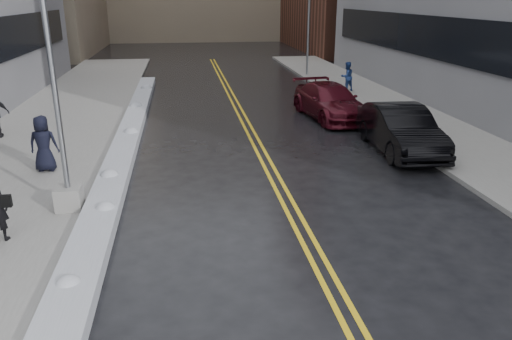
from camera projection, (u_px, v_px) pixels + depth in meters
name	position (u px, v px, depth m)	size (l,w,h in m)	color
ground	(200.00, 240.00, 11.72)	(160.00, 160.00, 0.00)	black
sidewalk_west	(48.00, 135.00, 20.24)	(5.50, 50.00, 0.15)	gray
sidewalk_east	(414.00, 121.00, 22.40)	(4.00, 50.00, 0.15)	gray
lane_line_left	(246.00, 129.00, 21.38)	(0.12, 50.00, 0.01)	gold
lane_line_right	(252.00, 129.00, 21.42)	(0.12, 50.00, 0.01)	gold
snow_ridge	(126.00, 143.00, 18.79)	(0.90, 30.00, 0.34)	#BBBCC4
lamppost	(59.00, 120.00, 12.29)	(0.65, 0.65, 7.62)	gray
fire_hydrant	(394.00, 112.00, 22.11)	(0.26, 0.26, 0.73)	maroon
traffic_signal	(308.00, 27.00, 34.16)	(0.16, 0.20, 6.00)	gray
pedestrian_c	(43.00, 144.00, 15.63)	(0.87, 0.57, 1.78)	black
pedestrian_east	(347.00, 77.00, 28.83)	(0.81, 0.63, 1.68)	navy
car_black	(401.00, 130.00, 18.03)	(1.79, 5.13, 1.69)	black
car_maroon	(330.00, 101.00, 23.11)	(2.20, 5.41, 1.57)	#440A15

